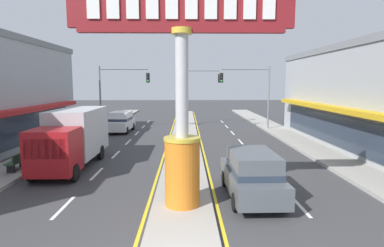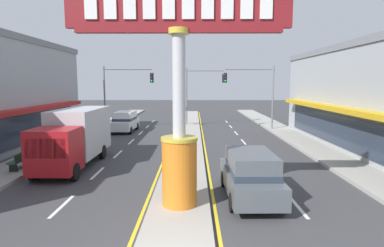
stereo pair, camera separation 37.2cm
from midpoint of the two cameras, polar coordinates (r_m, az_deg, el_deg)
median_strip at (r=24.98m, az=-0.42°, el=-3.14°), size 2.24×52.00×0.14m
sidewalk_left at (r=24.83m, az=-21.72°, el=-3.68°), size 2.50×60.00×0.18m
sidewalk_right at (r=24.57m, az=20.96°, el=-3.76°), size 2.50×60.00×0.18m
lane_markings at (r=23.67m, az=-0.47°, el=-3.89°), size 8.98×52.00×0.01m
district_sign at (r=11.25m, az=-1.40°, el=3.99°), size 7.74×1.33×7.69m
traffic_light_left_side at (r=31.33m, az=-12.05°, el=6.49°), size 4.86×0.46×6.20m
traffic_light_right_side at (r=31.18m, az=11.56°, el=6.50°), size 4.86×0.46×6.20m
traffic_light_median_far at (r=34.15m, az=1.86°, el=6.61°), size 4.20×0.46×6.20m
box_truck_near_right_lane at (r=18.70m, az=-19.70°, el=-2.05°), size 2.28×6.90×3.12m
suv_far_right_lane at (r=13.01m, az=11.24°, el=-8.94°), size 2.03×4.63×1.90m
suv_near_left_lane at (r=30.75m, az=-11.66°, el=0.39°), size 2.08×4.66×1.90m
street_bench at (r=18.66m, az=-27.92°, el=-5.77°), size 0.48×1.60×0.88m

